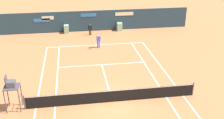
% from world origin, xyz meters
% --- Properties ---
extents(ground_plane, '(80.00, 80.00, 0.01)m').
position_xyz_m(ground_plane, '(-0.00, 0.58, 0.00)').
color(ground_plane, '#C67042').
extents(tennis_net, '(12.10, 0.10, 1.07)m').
position_xyz_m(tennis_net, '(0.00, 0.00, 0.51)').
color(tennis_net, '#4C4C51').
rests_on(tennis_net, ground_plane).
extents(sponsor_back_wall, '(25.00, 1.02, 2.58)m').
position_xyz_m(sponsor_back_wall, '(0.01, 16.97, 1.25)').
color(sponsor_back_wall, '#233D4C').
rests_on(sponsor_back_wall, ground_plane).
extents(umpire_chair, '(1.00, 1.00, 2.55)m').
position_xyz_m(umpire_chair, '(-6.69, 0.14, 1.74)').
color(umpire_chair, '#47474C').
rests_on(umpire_chair, ground_plane).
extents(player_on_baseline, '(0.49, 0.74, 1.77)m').
position_xyz_m(player_on_baseline, '(0.17, 10.75, 0.93)').
color(player_on_baseline, blue).
rests_on(player_on_baseline, ground_plane).
extents(ball_kid_right_post, '(0.46, 0.20, 1.39)m').
position_xyz_m(ball_kid_right_post, '(-0.36, 15.25, 0.80)').
color(ball_kid_right_post, black).
rests_on(ball_kid_right_post, ground_plane).
extents(tennis_ball_mid_court, '(0.07, 0.07, 0.07)m').
position_xyz_m(tennis_ball_mid_court, '(-4.07, 9.67, 0.03)').
color(tennis_ball_mid_court, '#CCE033').
rests_on(tennis_ball_mid_court, ground_plane).
extents(tennis_ball_by_sideline, '(0.07, 0.07, 0.07)m').
position_xyz_m(tennis_ball_by_sideline, '(3.01, 7.46, 0.03)').
color(tennis_ball_by_sideline, '#CCE033').
rests_on(tennis_ball_by_sideline, ground_plane).
extents(tennis_ball_near_service_line, '(0.07, 0.07, 0.07)m').
position_xyz_m(tennis_ball_near_service_line, '(-0.11, 4.74, 0.03)').
color(tennis_ball_near_service_line, '#CCE033').
rests_on(tennis_ball_near_service_line, ground_plane).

